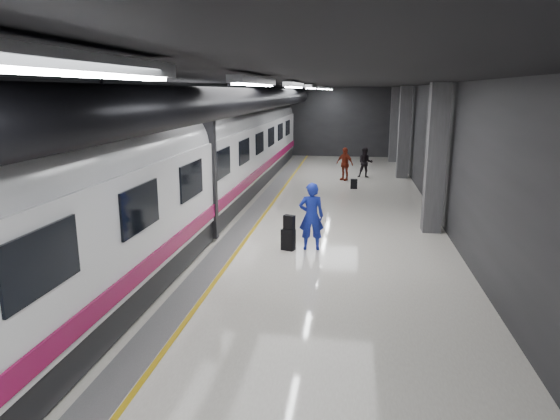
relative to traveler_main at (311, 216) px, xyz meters
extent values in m
plane|color=white|center=(-1.01, 0.37, -0.93)|extent=(40.00, 40.00, 0.00)
cube|color=black|center=(-1.01, 0.37, 3.57)|extent=(10.00, 40.00, 0.02)
cube|color=#28282B|center=(-1.01, 20.37, 1.32)|extent=(10.00, 0.02, 4.50)
cube|color=#28282B|center=(-6.01, 0.37, 1.32)|extent=(0.02, 40.00, 4.50)
cube|color=#28282B|center=(3.99, 0.37, 1.32)|extent=(0.02, 40.00, 4.50)
cube|color=slate|center=(-2.36, 0.37, -0.93)|extent=(0.65, 39.80, 0.01)
cube|color=gold|center=(-1.96, 0.37, -0.93)|extent=(0.10, 39.80, 0.01)
cylinder|color=black|center=(-2.31, 0.37, 3.02)|extent=(0.80, 38.00, 0.80)
cube|color=silver|center=(-0.41, -10.63, 3.47)|extent=(0.22, 2.60, 0.10)
cube|color=silver|center=(-0.41, -5.63, 3.47)|extent=(0.22, 2.60, 0.10)
cube|color=silver|center=(-0.41, -0.63, 3.47)|extent=(0.22, 2.60, 0.10)
cube|color=silver|center=(-0.41, 4.37, 3.47)|extent=(0.22, 2.60, 0.10)
cube|color=silver|center=(-0.41, 9.37, 3.47)|extent=(0.22, 2.60, 0.10)
cube|color=silver|center=(-0.41, 14.37, 3.47)|extent=(0.22, 2.60, 0.10)
cube|color=silver|center=(-0.41, 18.37, 3.47)|extent=(0.22, 2.60, 0.10)
cube|color=#515154|center=(3.54, 2.37, 1.32)|extent=(0.55, 0.55, 4.50)
cube|color=#515154|center=(3.54, 12.37, 1.32)|extent=(0.55, 0.55, 4.50)
cube|color=#515154|center=(3.54, 18.37, 1.32)|extent=(0.55, 0.55, 4.50)
cube|color=black|center=(-4.26, 0.37, -0.58)|extent=(2.80, 38.00, 0.60)
cube|color=white|center=(-4.26, 0.37, 0.82)|extent=(2.90, 38.00, 2.20)
cylinder|color=white|center=(-4.26, 0.37, 1.77)|extent=(2.80, 38.00, 2.80)
cube|color=maroon|center=(-2.79, 0.37, 0.02)|extent=(0.04, 38.00, 0.35)
cube|color=black|center=(-4.26, 0.37, 1.07)|extent=(3.05, 0.25, 3.80)
cube|color=black|center=(-2.79, -7.63, 1.22)|extent=(0.05, 1.60, 0.85)
cube|color=black|center=(-2.79, -4.63, 1.22)|extent=(0.05, 1.60, 0.85)
cube|color=black|center=(-2.79, -1.63, 1.22)|extent=(0.05, 1.60, 0.85)
cube|color=black|center=(-2.79, 1.37, 1.22)|extent=(0.05, 1.60, 0.85)
cube|color=black|center=(-2.79, 4.37, 1.22)|extent=(0.05, 1.60, 0.85)
cube|color=black|center=(-2.79, 7.37, 1.22)|extent=(0.05, 1.60, 0.85)
cube|color=black|center=(-2.79, 10.37, 1.22)|extent=(0.05, 1.60, 0.85)
cube|color=black|center=(-2.79, 13.37, 1.22)|extent=(0.05, 1.60, 0.85)
cube|color=black|center=(-2.79, 16.37, 1.22)|extent=(0.05, 1.60, 0.85)
imported|color=#1821B9|center=(0.00, 0.00, 0.00)|extent=(0.73, 0.53, 1.87)
cube|color=black|center=(-0.61, -0.16, -0.64)|extent=(0.41, 0.33, 0.58)
cube|color=black|center=(-0.58, -0.17, -0.15)|extent=(0.34, 0.26, 0.40)
imported|color=black|center=(1.70, 12.11, -0.18)|extent=(0.74, 0.58, 1.50)
imported|color=maroon|center=(0.68, 11.17, -0.13)|extent=(1.00, 0.85, 1.60)
cube|color=black|center=(1.16, 9.02, -0.72)|extent=(0.30, 0.20, 0.44)
camera|label=1|loc=(1.06, -13.12, 3.32)|focal=32.00mm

